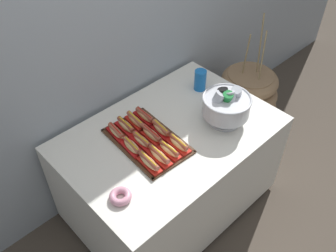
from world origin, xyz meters
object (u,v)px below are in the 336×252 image
object	(u,v)px
floor_vase	(245,106)
hot_dog_3	(179,144)
hot_dog_11	(145,116)
punch_bowl	(226,105)
cup_stack	(200,80)
donut	(120,196)
serving_tray	(147,141)
hot_dog_5	(142,141)
buffet_table	(170,168)
hot_dog_10	(136,121)
hot_dog_2	(169,150)
hot_dog_6	(152,135)
hot_dog_8	(116,132)
hot_dog_1	(159,156)
hot_dog_7	(161,129)
hot_dog_0	(149,162)
hot_dog_4	(132,147)
hot_dog_9	(126,126)

from	to	relation	value
floor_vase	hot_dog_3	world-z (taller)	floor_vase
hot_dog_11	punch_bowl	size ratio (longest dim) A/B	0.60
cup_stack	donut	xyz separation A→B (m)	(-1.01, -0.37, -0.06)
floor_vase	serving_tray	size ratio (longest dim) A/B	2.08
floor_vase	hot_dog_5	xyz separation A→B (m)	(-1.21, -0.08, 0.47)
cup_stack	serving_tray	bearing A→B (deg)	-167.10
buffet_table	donut	world-z (taller)	donut
floor_vase	hot_dog_10	distance (m)	1.22
hot_dog_2	hot_dog_6	world-z (taller)	hot_dog_6
hot_dog_3	hot_dog_8	size ratio (longest dim) A/B	1.04
hot_dog_3	hot_dog_11	size ratio (longest dim) A/B	0.94
hot_dog_3	hot_dog_6	xyz separation A→B (m)	(-0.07, 0.17, 0.00)
buffet_table	hot_dog_8	distance (m)	0.51
hot_dog_6	floor_vase	bearing A→B (deg)	4.02
serving_tray	cup_stack	world-z (taller)	cup_stack
buffet_table	hot_dog_6	size ratio (longest dim) A/B	7.58
hot_dog_10	cup_stack	bearing A→B (deg)	-1.86
serving_tray	hot_dog_8	distance (m)	0.20
hot_dog_1	hot_dog_7	bearing A→B (deg)	44.49
hot_dog_0	hot_dog_4	size ratio (longest dim) A/B	1.09
hot_dog_7	hot_dog_11	distance (m)	0.17
floor_vase	hot_dog_2	world-z (taller)	floor_vase
hot_dog_4	hot_dog_5	size ratio (longest dim) A/B	1.07
floor_vase	punch_bowl	world-z (taller)	floor_vase
hot_dog_1	hot_dog_2	xyz separation A→B (m)	(0.07, -0.00, -0.00)
hot_dog_0	hot_dog_6	bearing A→B (deg)	44.49
buffet_table	hot_dog_1	distance (m)	0.46
hot_dog_0	hot_dog_11	world-z (taller)	hot_dog_0
hot_dog_6	hot_dog_9	world-z (taller)	same
hot_dog_7	hot_dog_3	bearing A→B (deg)	-93.24
hot_dog_3	punch_bowl	xyz separation A→B (m)	(0.38, -0.03, 0.10)
cup_stack	donut	bearing A→B (deg)	-160.04
hot_dog_2	floor_vase	bearing A→B (deg)	12.06
hot_dog_9	cup_stack	bearing A→B (deg)	-2.02
hot_dog_6	hot_dog_7	bearing A→B (deg)	-3.24
hot_dog_6	hot_dog_11	distance (m)	0.18
serving_tray	hot_dog_8	size ratio (longest dim) A/B	3.27
hot_dog_4	punch_bowl	bearing A→B (deg)	-19.26
hot_dog_4	cup_stack	xyz separation A→B (m)	(0.74, 0.14, 0.04)
hot_dog_2	hot_dog_10	bearing A→B (deg)	86.76
floor_vase	hot_dog_5	distance (m)	1.30
floor_vase	hot_dog_2	bearing A→B (deg)	-167.94
hot_dog_6	hot_dog_9	size ratio (longest dim) A/B	1.04
hot_dog_3	hot_dog_6	size ratio (longest dim) A/B	0.96
serving_tray	donut	bearing A→B (deg)	-149.65
hot_dog_10	hot_dog_9	bearing A→B (deg)	176.76
floor_vase	hot_dog_7	world-z (taller)	floor_vase
hot_dog_0	donut	distance (m)	0.26
hot_dog_1	hot_dog_5	xyz separation A→B (m)	(0.01, 0.16, -0.00)
punch_bowl	hot_dog_0	bearing A→B (deg)	175.80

